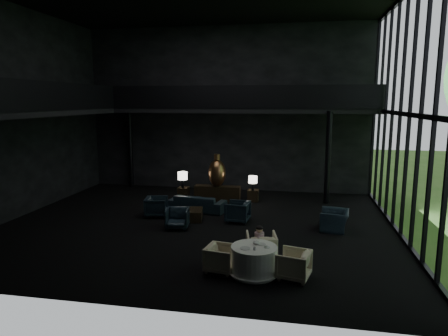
% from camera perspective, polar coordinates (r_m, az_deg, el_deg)
% --- Properties ---
extents(floor, '(14.00, 12.00, 0.02)m').
position_cam_1_polar(floor, '(14.67, -3.83, -8.02)').
color(floor, black).
rests_on(floor, ground).
extents(wall_back, '(14.00, 0.04, 8.00)m').
position_cam_1_polar(wall_back, '(19.85, 0.37, 8.34)').
color(wall_back, black).
rests_on(wall_back, ground).
extents(wall_front, '(14.00, 0.04, 8.00)m').
position_cam_1_polar(wall_front, '(8.32, -14.48, 6.29)').
color(wall_front, black).
rests_on(wall_front, ground).
extents(wall_left, '(0.04, 12.00, 8.00)m').
position_cam_1_polar(wall_left, '(17.14, -27.49, 7.07)').
color(wall_left, black).
rests_on(wall_left, ground).
extents(curtain_wall, '(0.20, 12.00, 8.00)m').
position_cam_1_polar(curtain_wall, '(13.97, 25.00, 6.92)').
color(curtain_wall, black).
rests_on(curtain_wall, ground).
extents(mezzanine_left, '(2.00, 12.00, 0.25)m').
position_cam_1_polar(mezzanine_left, '(16.55, -24.74, 7.22)').
color(mezzanine_left, black).
rests_on(mezzanine_left, wall_left).
extents(mezzanine_back, '(12.00, 2.00, 0.25)m').
position_cam_1_polar(mezzanine_back, '(18.71, 2.87, 8.25)').
color(mezzanine_back, black).
rests_on(mezzanine_back, wall_back).
extents(railing_left, '(0.06, 12.00, 1.00)m').
position_cam_1_polar(railing_left, '(15.99, -21.92, 9.51)').
color(railing_left, black).
rests_on(railing_left, mezzanine_left).
extents(railing_back, '(12.00, 0.06, 1.00)m').
position_cam_1_polar(railing_back, '(17.72, 2.45, 10.12)').
color(railing_back, black).
rests_on(railing_back, mezzanine_back).
extents(column_nw, '(0.24, 0.24, 4.00)m').
position_cam_1_polar(column_nw, '(21.17, -13.24, 2.74)').
color(column_nw, black).
rests_on(column_nw, floor).
extents(column_ne, '(0.24, 0.24, 4.00)m').
position_cam_1_polar(column_ne, '(17.75, 14.62, 1.40)').
color(column_ne, black).
rests_on(column_ne, floor).
extents(console, '(2.07, 0.47, 0.66)m').
position_cam_1_polar(console, '(17.99, -0.94, -3.60)').
color(console, black).
rests_on(console, floor).
extents(bronze_urn, '(0.78, 0.78, 1.45)m').
position_cam_1_polar(bronze_urn, '(17.73, -1.00, -0.67)').
color(bronze_urn, '#A7622C').
rests_on(bronze_urn, console).
extents(side_table_left, '(0.47, 0.47, 0.52)m').
position_cam_1_polar(side_table_left, '(18.43, -5.80, -3.54)').
color(side_table_left, black).
rests_on(side_table_left, floor).
extents(table_lamp_left, '(0.44, 0.44, 0.73)m').
position_cam_1_polar(table_lamp_left, '(18.17, -5.94, -1.21)').
color(table_lamp_left, black).
rests_on(table_lamp_left, side_table_left).
extents(side_table_right, '(0.48, 0.48, 0.52)m').
position_cam_1_polar(side_table_right, '(17.88, 4.18, -3.93)').
color(side_table_right, black).
rests_on(side_table_right, floor).
extents(table_lamp_right, '(0.39, 0.39, 0.65)m').
position_cam_1_polar(table_lamp_right, '(17.56, 4.14, -1.75)').
color(table_lamp_right, black).
rests_on(table_lamp_right, side_table_right).
extents(sofa, '(2.56, 1.09, 0.97)m').
position_cam_1_polar(sofa, '(16.25, -3.82, -4.50)').
color(sofa, black).
rests_on(sofa, floor).
extents(lounge_armchair_west, '(0.97, 1.01, 0.90)m').
position_cam_1_polar(lounge_armchair_west, '(15.72, -9.64, -5.23)').
color(lounge_armchair_west, black).
rests_on(lounge_armchair_west, floor).
extents(lounge_armchair_east, '(0.91, 0.96, 0.92)m').
position_cam_1_polar(lounge_armchair_east, '(14.81, 1.94, -5.99)').
color(lounge_armchair_east, black).
rests_on(lounge_armchair_east, floor).
extents(lounge_armchair_south, '(0.88, 0.83, 0.80)m').
position_cam_1_polar(lounge_armchair_south, '(14.17, -6.69, -7.01)').
color(lounge_armchair_south, black).
rests_on(lounge_armchair_south, floor).
extents(window_armchair, '(0.82, 1.14, 0.92)m').
position_cam_1_polar(window_armchair, '(14.41, 15.52, -6.78)').
color(window_armchair, black).
rests_on(window_armchair, floor).
extents(coffee_table, '(1.05, 1.05, 0.40)m').
position_cam_1_polar(coffee_table, '(15.16, -4.89, -6.65)').
color(coffee_table, black).
rests_on(coffee_table, floor).
extents(dining_table, '(1.36, 1.36, 0.75)m').
position_cam_1_polar(dining_table, '(10.59, 4.30, -13.26)').
color(dining_table, white).
rests_on(dining_table, floor).
extents(dining_chair_north, '(1.03, 0.99, 0.92)m').
position_cam_1_polar(dining_chair_north, '(11.46, 5.36, -10.76)').
color(dining_chair_north, beige).
rests_on(dining_chair_north, floor).
extents(dining_chair_east, '(0.90, 0.94, 0.81)m').
position_cam_1_polar(dining_chair_east, '(10.46, 9.91, -13.22)').
color(dining_chair_east, beige).
rests_on(dining_chair_east, floor).
extents(dining_chair_west, '(0.79, 0.83, 0.76)m').
position_cam_1_polar(dining_chair_west, '(10.71, -0.42, -12.66)').
color(dining_chair_west, beige).
rests_on(dining_chair_west, floor).
extents(child, '(0.27, 0.27, 0.58)m').
position_cam_1_polar(child, '(11.26, 5.06, -9.63)').
color(child, pink).
rests_on(child, dining_chair_north).
extents(plate_a, '(0.28, 0.28, 0.02)m').
position_cam_1_polar(plate_a, '(10.28, 3.03, -11.38)').
color(plate_a, white).
rests_on(plate_a, dining_table).
extents(plate_b, '(0.24, 0.24, 0.01)m').
position_cam_1_polar(plate_b, '(10.58, 5.36, -10.78)').
color(plate_b, white).
rests_on(plate_b, dining_table).
extents(saucer, '(0.18, 0.18, 0.01)m').
position_cam_1_polar(saucer, '(10.38, 6.13, -11.21)').
color(saucer, white).
rests_on(saucer, dining_table).
extents(coffee_cup, '(0.09, 0.09, 0.06)m').
position_cam_1_polar(coffee_cup, '(10.36, 6.01, -11.04)').
color(coffee_cup, white).
rests_on(coffee_cup, saucer).
extents(cereal_bowl, '(0.17, 0.17, 0.09)m').
position_cam_1_polar(cereal_bowl, '(10.57, 4.59, -10.59)').
color(cereal_bowl, white).
rests_on(cereal_bowl, dining_table).
extents(cream_pot, '(0.07, 0.07, 0.07)m').
position_cam_1_polar(cream_pot, '(10.19, 4.36, -11.42)').
color(cream_pot, '#99999E').
rests_on(cream_pot, dining_table).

